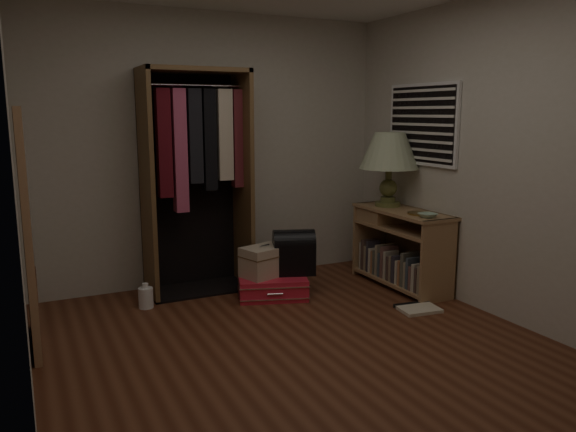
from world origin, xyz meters
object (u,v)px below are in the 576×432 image
(pink_suitcase, at_px, (273,286))
(train_case, at_px, (264,261))
(floor_mirror, at_px, (27,231))
(table_lamp, at_px, (389,152))
(white_jug, at_px, (146,297))
(open_wardrobe, at_px, (197,163))
(black_bag, at_px, (294,251))
(console_bookshelf, at_px, (398,245))

(pink_suitcase, xyz_separation_m, train_case, (-0.06, 0.05, 0.23))
(floor_mirror, relative_size, table_lamp, 2.31)
(floor_mirror, height_order, pink_suitcase, floor_mirror)
(floor_mirror, distance_m, white_jug, 1.25)
(open_wardrobe, height_order, table_lamp, open_wardrobe)
(black_bag, bearing_deg, train_case, -170.24)
(open_wardrobe, distance_m, black_bag, 1.21)
(open_wardrobe, bearing_deg, black_bag, -34.99)
(black_bag, xyz_separation_m, table_lamp, (1.03, -0.01, 0.88))
(floor_mirror, bearing_deg, pink_suitcase, 7.22)
(open_wardrobe, bearing_deg, floor_mirror, -152.37)
(floor_mirror, bearing_deg, console_bookshelf, 0.83)
(train_case, bearing_deg, black_bag, -26.80)
(pink_suitcase, distance_m, table_lamp, 1.72)
(open_wardrobe, xyz_separation_m, train_case, (0.46, -0.47, -0.88))
(train_case, relative_size, table_lamp, 0.64)
(console_bookshelf, bearing_deg, white_jug, 170.13)
(black_bag, bearing_deg, floor_mirror, -154.25)
(train_case, bearing_deg, floor_mirror, 171.45)
(console_bookshelf, height_order, table_lamp, table_lamp)
(train_case, distance_m, table_lamp, 1.62)
(black_bag, height_order, table_lamp, table_lamp)
(train_case, distance_m, white_jug, 1.09)
(floor_mirror, relative_size, train_case, 3.63)
(white_jug, bearing_deg, black_bag, -8.63)
(console_bookshelf, relative_size, black_bag, 2.55)
(pink_suitcase, bearing_deg, floor_mirror, -154.20)
(table_lamp, bearing_deg, console_bookshelf, -91.35)
(console_bookshelf, relative_size, table_lamp, 1.52)
(black_bag, bearing_deg, pink_suitcase, -160.21)
(console_bookshelf, height_order, white_jug, console_bookshelf)
(console_bookshelf, relative_size, train_case, 2.39)
(open_wardrobe, height_order, floor_mirror, open_wardrobe)
(console_bookshelf, height_order, floor_mirror, floor_mirror)
(pink_suitcase, bearing_deg, train_case, 159.24)
(open_wardrobe, relative_size, white_jug, 9.35)
(pink_suitcase, distance_m, black_bag, 0.38)
(table_lamp, bearing_deg, floor_mirror, -175.70)
(open_wardrobe, relative_size, pink_suitcase, 2.77)
(table_lamp, bearing_deg, open_wardrobe, 163.40)
(train_case, height_order, table_lamp, table_lamp)
(table_lamp, bearing_deg, train_case, 177.50)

